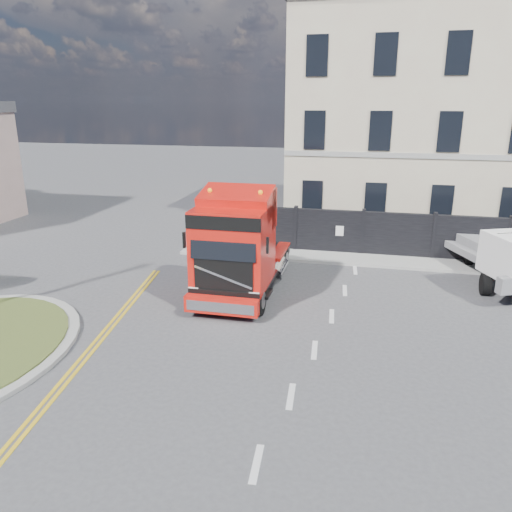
# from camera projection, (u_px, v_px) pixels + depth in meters

# --- Properties ---
(ground) EXTENTS (120.00, 120.00, 0.00)m
(ground) POSITION_uv_depth(u_px,v_px,m) (217.00, 333.00, 14.90)
(ground) COLOR #424244
(ground) RESTS_ON ground
(hoarding_fence) EXTENTS (18.80, 0.25, 2.00)m
(hoarding_fence) POSITION_uv_depth(u_px,v_px,m) (422.00, 237.00, 21.60)
(hoarding_fence) COLOR black
(hoarding_fence) RESTS_ON ground
(georgian_building) EXTENTS (12.30, 10.30, 12.80)m
(georgian_building) POSITION_uv_depth(u_px,v_px,m) (408.00, 117.00, 27.26)
(georgian_building) COLOR beige
(georgian_building) RESTS_ON ground
(pavement_far) EXTENTS (20.00, 1.60, 0.12)m
(pavement_far) POSITION_uv_depth(u_px,v_px,m) (409.00, 263.00, 21.16)
(pavement_far) COLOR gray
(pavement_far) RESTS_ON ground
(truck) EXTENTS (2.41, 6.35, 3.80)m
(truck) POSITION_uv_depth(u_px,v_px,m) (238.00, 250.00, 17.22)
(truck) COLOR black
(truck) RESTS_ON ground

